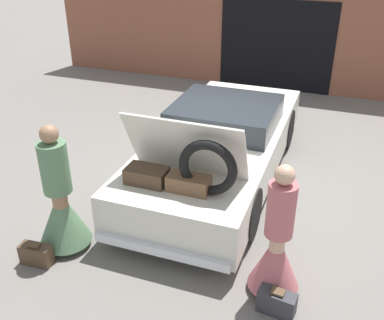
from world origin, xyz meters
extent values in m
plane|color=slate|center=(0.00, 0.00, 0.00)|extent=(40.00, 40.00, 0.00)
cube|color=brown|center=(0.00, 4.79, 1.40)|extent=(12.00, 0.12, 2.80)
cube|color=black|center=(0.00, 4.72, 1.10)|extent=(2.80, 0.02, 2.20)
cube|color=silver|center=(0.00, 0.00, 0.50)|extent=(1.89, 4.83, 0.64)
cube|color=#1E2328|center=(0.00, 0.29, 1.01)|extent=(1.66, 1.55, 0.38)
cylinder|color=black|center=(-0.87, 1.50, 0.37)|extent=(0.18, 0.74, 0.74)
cylinder|color=black|center=(0.87, 1.50, 0.37)|extent=(0.18, 0.74, 0.74)
cylinder|color=black|center=(-0.87, -1.45, 0.37)|extent=(0.18, 0.74, 0.74)
cylinder|color=black|center=(0.87, -1.45, 0.37)|extent=(0.18, 0.74, 0.74)
cube|color=silver|center=(0.00, -2.45, 0.28)|extent=(1.79, 0.10, 0.12)
cube|color=silver|center=(0.00, -1.56, 1.27)|extent=(1.60, 0.48, 0.92)
cube|color=#473323|center=(-0.43, -1.85, 0.92)|extent=(0.54, 0.32, 0.21)
cube|color=brown|center=(0.14, -1.85, 0.92)|extent=(0.54, 0.28, 0.21)
torus|color=black|center=(0.39, -1.85, 1.19)|extent=(0.75, 0.12, 0.75)
cylinder|color=#997051|center=(-1.37, -2.46, 0.42)|extent=(0.20, 0.20, 0.85)
cone|color=#567A56|center=(-1.37, -2.46, 0.47)|extent=(0.68, 0.68, 0.76)
cylinder|color=#567A56|center=(-1.37, -2.46, 1.18)|extent=(0.36, 0.36, 0.67)
sphere|color=#997051|center=(-1.37, -2.46, 1.63)|extent=(0.23, 0.23, 0.23)
cylinder|color=tan|center=(1.37, -2.34, 0.40)|extent=(0.17, 0.17, 0.81)
cone|color=#B25B60|center=(1.37, -2.34, 0.44)|extent=(0.60, 0.60, 0.73)
cylinder|color=#B25B60|center=(1.37, -2.34, 1.13)|extent=(0.31, 0.31, 0.64)
sphere|color=tan|center=(1.37, -2.34, 1.56)|extent=(0.22, 0.22, 0.22)
cube|color=#473323|center=(-1.51, -2.90, 0.14)|extent=(0.41, 0.20, 0.27)
cube|color=#4C3823|center=(-1.51, -2.90, 0.29)|extent=(0.15, 0.11, 0.02)
cube|color=#2D2D33|center=(1.48, -2.67, 0.14)|extent=(0.44, 0.24, 0.28)
cube|color=#4C3823|center=(1.48, -2.67, 0.30)|extent=(0.16, 0.13, 0.02)
camera|label=1|loc=(1.83, -6.37, 3.85)|focal=42.00mm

